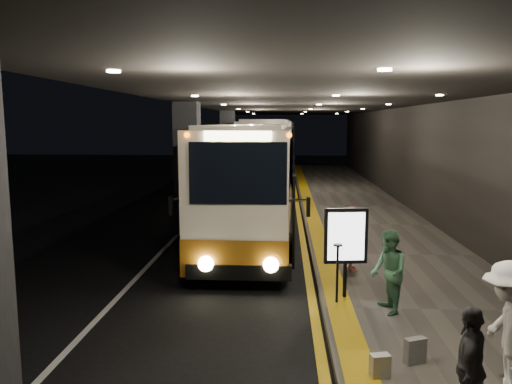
{
  "coord_description": "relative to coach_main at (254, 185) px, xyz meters",
  "views": [
    {
      "loc": [
        1.74,
        -12.55,
        3.71
      ],
      "look_at": [
        0.92,
        1.92,
        1.7
      ],
      "focal_mm": 35.0,
      "sensor_mm": 36.0,
      "label": 1
    }
  ],
  "objects": [
    {
      "name": "kerb_stripe_yellow",
      "position": [
        1.58,
        1.58,
        -1.7
      ],
      "size": [
        0.18,
        50.0,
        0.01
      ],
      "primitive_type": "cube",
      "color": "gold",
      "rests_on": "ground"
    },
    {
      "name": "bag_polka",
      "position": [
        2.94,
        -8.82,
        -1.36
      ],
      "size": [
        0.35,
        0.25,
        0.39
      ],
      "primitive_type": "cube",
      "rotation": [
        0.0,
        0.0,
        0.38
      ],
      "color": "black",
      "rests_on": "sidewalk"
    },
    {
      "name": "passenger_waiting_green",
      "position": [
        2.94,
        -6.8,
        -0.76
      ],
      "size": [
        0.57,
        0.83,
        1.59
      ],
      "primitive_type": "imported",
      "rotation": [
        0.0,
        0.0,
        -1.45
      ],
      "color": "#427751",
      "rests_on": "sidewalk"
    },
    {
      "name": "stanchion_post",
      "position": [
        2.04,
        -6.33,
        -0.97
      ],
      "size": [
        0.05,
        0.05,
        1.18
      ],
      "primitive_type": "cylinder",
      "color": "black",
      "rests_on": "sidewalk"
    },
    {
      "name": "info_sign",
      "position": [
        2.23,
        -6.01,
        -0.3
      ],
      "size": [
        0.88,
        0.21,
        1.86
      ],
      "rotation": [
        0.0,
        0.0,
        0.11
      ],
      "color": "black",
      "rests_on": "sidewalk"
    },
    {
      "name": "canopy",
      "position": [
        1.73,
        1.58,
        2.89
      ],
      "size": [
        9.0,
        50.0,
        0.4
      ],
      "primitive_type": "cube",
      "color": "black",
      "rests_on": "support_columns"
    },
    {
      "name": "tactile_strip",
      "position": [
        2.08,
        1.58,
        -1.55
      ],
      "size": [
        0.5,
        50.0,
        0.01
      ],
      "primitive_type": "cube",
      "color": "gold",
      "rests_on": "sidewalk"
    },
    {
      "name": "passenger_boarding",
      "position": [
        2.64,
        -4.04,
        -0.77
      ],
      "size": [
        0.4,
        0.59,
        1.58
      ],
      "primitive_type": "imported",
      "rotation": [
        0.0,
        0.0,
        1.61
      ],
      "color": "#A7554E",
      "rests_on": "sidewalk"
    },
    {
      "name": "support_columns",
      "position": [
        -2.27,
        0.58,
        0.49
      ],
      "size": [
        0.8,
        24.8,
        4.4
      ],
      "color": "black",
      "rests_on": "ground"
    },
    {
      "name": "ground",
      "position": [
        -0.77,
        -3.42,
        -1.71
      ],
      "size": [
        90.0,
        90.0,
        0.0
      ],
      "primitive_type": "plane",
      "color": "black"
    },
    {
      "name": "sidewalk",
      "position": [
        3.98,
        1.58,
        -1.63
      ],
      "size": [
        4.5,
        50.0,
        0.15
      ],
      "primitive_type": "cube",
      "color": "#514C44",
      "rests_on": "ground"
    },
    {
      "name": "passenger_waiting_grey",
      "position": [
        3.15,
        -10.38,
        -0.81
      ],
      "size": [
        0.77,
        0.98,
        1.49
      ],
      "primitive_type": "imported",
      "rotation": [
        0.0,
        0.0,
        -2.01
      ],
      "color": "#464449",
      "rests_on": "sidewalk"
    },
    {
      "name": "bag_plain",
      "position": [
        2.34,
        -9.27,
        -1.39
      ],
      "size": [
        0.3,
        0.22,
        0.34
      ],
      "primitive_type": "cube",
      "rotation": [
        0.0,
        0.0,
        0.24
      ],
      "color": "beige",
      "rests_on": "sidewalk"
    },
    {
      "name": "passenger_waiting_white",
      "position": [
        3.84,
        -9.73,
        -0.64
      ],
      "size": [
        0.69,
        1.24,
        1.83
      ],
      "primitive_type": "imported",
      "rotation": [
        0.0,
        0.0,
        -1.69
      ],
      "color": "white",
      "rests_on": "sidewalk"
    },
    {
      "name": "coach_main",
      "position": [
        0.0,
        0.0,
        0.0
      ],
      "size": [
        2.56,
        11.46,
        3.55
      ],
      "rotation": [
        0.0,
        0.0,
        -0.02
      ],
      "color": "beige",
      "rests_on": "ground"
    },
    {
      "name": "terminal_wall",
      "position": [
        6.23,
        1.58,
        1.29
      ],
      "size": [
        0.1,
        50.0,
        6.0
      ],
      "primitive_type": "cube",
      "color": "black",
      "rests_on": "ground"
    },
    {
      "name": "coach_second",
      "position": [
        0.14,
        13.35,
        0.11
      ],
      "size": [
        3.08,
        12.11,
        3.77
      ],
      "rotation": [
        0.0,
        0.0,
        -0.05
      ],
      "color": "beige",
      "rests_on": "ground"
    },
    {
      "name": "lane_line_white",
      "position": [
        -2.57,
        1.58,
        -1.7
      ],
      "size": [
        0.12,
        50.0,
        0.01
      ],
      "primitive_type": "cube",
      "color": "silver",
      "rests_on": "ground"
    }
  ]
}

